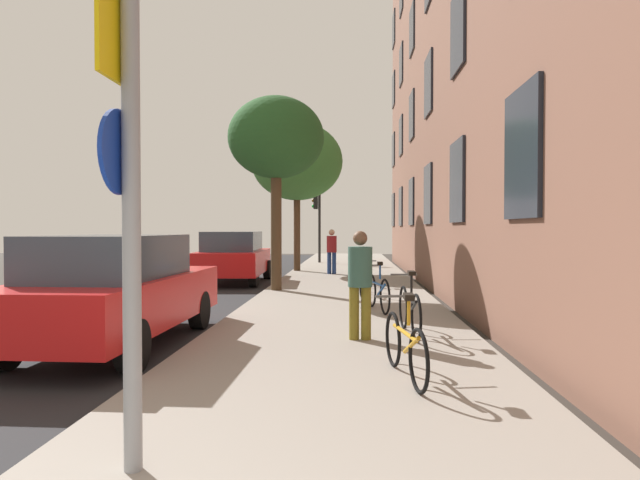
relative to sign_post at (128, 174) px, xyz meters
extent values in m
plane|color=#332D28|center=(-2.21, 12.30, -2.09)|extent=(41.80, 41.80, 0.00)
cube|color=#232326|center=(-4.31, 12.30, -2.08)|extent=(7.00, 38.00, 0.01)
cube|color=gray|center=(1.29, 12.30, -2.03)|extent=(4.20, 38.00, 0.12)
cube|color=#1E232D|center=(3.61, 3.47, 0.59)|extent=(0.06, 1.34, 1.66)
cube|color=#1E232D|center=(3.61, 7.63, 0.59)|extent=(0.06, 1.34, 1.66)
cube|color=#1E232D|center=(3.61, 11.80, 0.59)|extent=(0.06, 1.34, 1.66)
cube|color=#1E232D|center=(3.61, 15.97, 0.59)|extent=(0.06, 1.34, 1.66)
cube|color=#1E232D|center=(3.61, 20.13, 0.59)|extent=(0.06, 1.34, 1.66)
cube|color=#1E232D|center=(3.61, 24.30, 0.59)|extent=(0.06, 1.34, 1.66)
cube|color=#1E232D|center=(3.61, 7.63, 3.65)|extent=(0.06, 1.34, 1.66)
cube|color=#1E232D|center=(3.61, 11.80, 3.65)|extent=(0.06, 1.34, 1.66)
cube|color=#1E232D|center=(3.61, 15.97, 3.65)|extent=(0.06, 1.34, 1.66)
cube|color=#1E232D|center=(3.61, 20.13, 3.65)|extent=(0.06, 1.34, 1.66)
cube|color=#1E232D|center=(3.61, 24.30, 3.65)|extent=(0.06, 1.34, 1.66)
cube|color=#1E232D|center=(3.61, 15.97, 6.70)|extent=(0.06, 1.34, 1.66)
cube|color=#1E232D|center=(3.61, 20.13, 6.70)|extent=(0.06, 1.34, 1.66)
cube|color=#1E232D|center=(3.61, 24.30, 6.70)|extent=(0.06, 1.34, 1.66)
cube|color=#1E232D|center=(3.61, 24.30, 9.75)|extent=(0.06, 1.34, 1.66)
cylinder|color=gray|center=(0.02, 0.00, -0.22)|extent=(0.12, 0.12, 3.50)
cube|color=yellow|center=(-0.06, 0.00, 0.89)|extent=(0.03, 0.60, 0.60)
cylinder|color=#14339E|center=(-0.06, 0.00, 0.14)|extent=(0.03, 0.56, 0.56)
cylinder|color=black|center=(-0.03, 22.03, -0.28)|extent=(0.12, 0.12, 3.38)
cube|color=black|center=(-0.21, 22.03, 0.97)|extent=(0.20, 0.24, 0.80)
sphere|color=#4B0707|center=(-0.32, 22.03, 1.23)|extent=(0.16, 0.16, 0.16)
sphere|color=#523707|center=(-0.32, 22.03, 0.97)|extent=(0.16, 0.16, 0.16)
sphere|color=green|center=(-0.32, 22.03, 0.71)|extent=(0.16, 0.16, 0.16)
cylinder|color=#4C3823|center=(-0.49, 10.53, -0.35)|extent=(0.28, 0.28, 3.22)
ellipsoid|color=#235123|center=(-0.49, 10.53, 2.01)|extent=(2.50, 2.50, 2.13)
cylinder|color=#4C3823|center=(-0.60, 17.02, -0.41)|extent=(0.25, 0.25, 3.12)
ellipsoid|color=#387533|center=(-0.60, 17.02, 2.20)|extent=(3.48, 3.48, 2.96)
torus|color=black|center=(1.96, 2.81, -1.65)|extent=(0.14, 0.64, 0.64)
torus|color=black|center=(2.12, 1.79, -1.65)|extent=(0.14, 0.64, 0.64)
cylinder|color=#C68C19|center=(2.04, 2.30, -1.47)|extent=(0.19, 0.88, 0.04)
cylinder|color=#C68C19|center=(2.08, 2.04, -1.55)|extent=(0.13, 0.53, 0.29)
cylinder|color=#C68C19|center=(2.07, 2.15, -1.23)|extent=(0.04, 0.04, 0.28)
cube|color=black|center=(2.07, 2.15, -1.07)|extent=(0.10, 0.24, 0.06)
cylinder|color=#4C4C4C|center=(1.96, 2.81, -1.15)|extent=(0.42, 0.10, 0.03)
torus|color=black|center=(2.31, 5.23, -1.62)|extent=(0.09, 0.69, 0.69)
torus|color=black|center=(2.39, 4.17, -1.62)|extent=(0.09, 0.69, 0.69)
cylinder|color=black|center=(2.35, 4.70, -1.43)|extent=(0.11, 0.90, 0.04)
cylinder|color=black|center=(2.37, 4.44, -1.52)|extent=(0.08, 0.54, 0.29)
cylinder|color=black|center=(2.36, 4.54, -1.18)|extent=(0.04, 0.04, 0.28)
cube|color=black|center=(2.36, 4.54, -1.02)|extent=(0.10, 0.24, 0.06)
cylinder|color=#4C4C4C|center=(2.31, 5.23, -1.10)|extent=(0.42, 0.06, 0.03)
torus|color=black|center=(1.89, 7.61, -1.63)|extent=(0.17, 0.67, 0.67)
torus|color=black|center=(2.10, 6.59, -1.63)|extent=(0.17, 0.67, 0.67)
cylinder|color=#194C99|center=(1.99, 7.10, -1.44)|extent=(0.22, 0.88, 0.04)
cylinder|color=#194C99|center=(2.04, 6.84, -1.53)|extent=(0.15, 0.54, 0.29)
cylinder|color=#194C99|center=(2.02, 6.95, -1.19)|extent=(0.04, 0.04, 0.28)
cube|color=black|center=(2.02, 6.95, -1.03)|extent=(0.10, 0.24, 0.06)
cylinder|color=#4C4C4C|center=(1.89, 7.61, -1.11)|extent=(0.42, 0.11, 0.03)
torus|color=black|center=(1.89, 9.98, -1.65)|extent=(0.14, 0.62, 0.62)
torus|color=black|center=(1.72, 9.02, -1.65)|extent=(0.14, 0.62, 0.62)
cylinder|color=#99999E|center=(1.80, 9.50, -1.48)|extent=(0.18, 0.83, 0.04)
cylinder|color=#99999E|center=(1.76, 9.26, -1.56)|extent=(0.13, 0.50, 0.27)
cylinder|color=#99999E|center=(1.78, 9.36, -1.24)|extent=(0.04, 0.04, 0.28)
cube|color=black|center=(1.78, 9.36, -1.08)|extent=(0.10, 0.24, 0.06)
cylinder|color=#4C4C4C|center=(1.89, 9.98, -1.16)|extent=(0.42, 0.10, 0.03)
torus|color=black|center=(1.72, 12.44, -1.65)|extent=(0.15, 0.62, 0.63)
torus|color=black|center=(1.91, 11.37, -1.65)|extent=(0.15, 0.62, 0.63)
cylinder|color=#194C99|center=(1.82, 11.90, -1.48)|extent=(0.21, 0.92, 0.04)
cylinder|color=#194C99|center=(1.87, 11.63, -1.56)|extent=(0.14, 0.56, 0.30)
cylinder|color=#194C99|center=(1.85, 11.74, -1.24)|extent=(0.04, 0.04, 0.28)
cube|color=black|center=(1.85, 11.74, -1.08)|extent=(0.10, 0.24, 0.06)
cylinder|color=#4C4C4C|center=(1.72, 12.44, -1.16)|extent=(0.42, 0.10, 0.03)
torus|color=black|center=(1.75, 14.81, -1.62)|extent=(0.06, 0.69, 0.69)
torus|color=black|center=(1.71, 13.80, -1.62)|extent=(0.06, 0.69, 0.69)
cylinder|color=#B21E1E|center=(1.73, 14.30, -1.43)|extent=(0.07, 0.86, 0.04)
cylinder|color=#B21E1E|center=(1.72, 14.05, -1.52)|extent=(0.06, 0.52, 0.28)
cylinder|color=#B21E1E|center=(1.73, 14.15, -1.18)|extent=(0.04, 0.04, 0.28)
cube|color=black|center=(1.73, 14.15, -1.02)|extent=(0.10, 0.24, 0.06)
cylinder|color=#4C4C4C|center=(1.75, 14.81, -1.10)|extent=(0.42, 0.04, 0.03)
cylinder|color=olive|center=(1.51, 4.32, -1.58)|extent=(0.14, 0.14, 0.77)
cylinder|color=olive|center=(1.68, 4.32, -1.58)|extent=(0.14, 0.14, 0.77)
cylinder|color=#33594C|center=(1.60, 4.32, -0.91)|extent=(0.42, 0.42, 0.58)
sphere|color=brown|center=(1.60, 4.32, -0.50)|extent=(0.21, 0.21, 0.21)
cylinder|color=navy|center=(0.69, 15.60, -1.58)|extent=(0.14, 0.14, 0.77)
cylinder|color=navy|center=(0.87, 15.60, -1.58)|extent=(0.14, 0.14, 0.77)
cylinder|color=maroon|center=(0.78, 15.60, -0.91)|extent=(0.42, 0.42, 0.58)
sphere|color=tan|center=(0.78, 15.60, -0.49)|extent=(0.21, 0.21, 0.21)
cube|color=red|center=(-1.93, 4.19, -1.41)|extent=(1.83, 4.44, 0.70)
cube|color=#384756|center=(-1.93, 3.96, -0.76)|extent=(1.52, 2.50, 0.60)
cylinder|color=black|center=(-2.72, 5.60, -1.76)|extent=(0.22, 0.64, 0.64)
cylinder|color=black|center=(-1.13, 5.60, -1.76)|extent=(0.22, 0.64, 0.64)
cylinder|color=black|center=(-2.72, 2.77, -1.76)|extent=(0.22, 0.64, 0.64)
cylinder|color=black|center=(-1.13, 2.77, -1.76)|extent=(0.22, 0.64, 0.64)
cube|color=red|center=(-2.24, 13.42, -1.41)|extent=(2.09, 4.16, 0.70)
cube|color=#384756|center=(-2.24, 13.22, -0.76)|extent=(1.70, 2.36, 0.60)
cylinder|color=black|center=(-3.11, 14.73, -1.76)|extent=(0.22, 0.64, 0.64)
cylinder|color=black|center=(-1.38, 14.73, -1.76)|extent=(0.22, 0.64, 0.64)
cylinder|color=black|center=(-3.11, 12.12, -1.76)|extent=(0.22, 0.64, 0.64)
cylinder|color=black|center=(-1.38, 12.12, -1.76)|extent=(0.22, 0.64, 0.64)
camera|label=1|loc=(1.47, -3.48, -0.36)|focal=30.33mm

